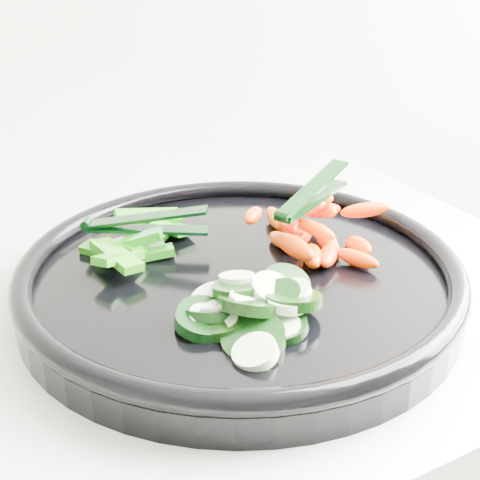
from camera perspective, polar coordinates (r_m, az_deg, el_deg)
veggie_tray at (r=0.57m, az=0.00°, el=-3.16°), size 0.42×0.42×0.04m
cucumber_pile at (r=0.50m, az=0.26°, el=-6.10°), size 0.13×0.12×0.04m
carrot_pile at (r=0.60m, az=6.09°, el=0.75°), size 0.13×0.15×0.05m
pepper_pile at (r=0.60m, az=-8.86°, el=-0.28°), size 0.11×0.11×0.04m
tong_carrot at (r=0.59m, az=6.11°, el=3.83°), size 0.11×0.07×0.02m
tong_pepper at (r=0.60m, az=-8.31°, el=1.42°), size 0.10×0.07×0.02m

